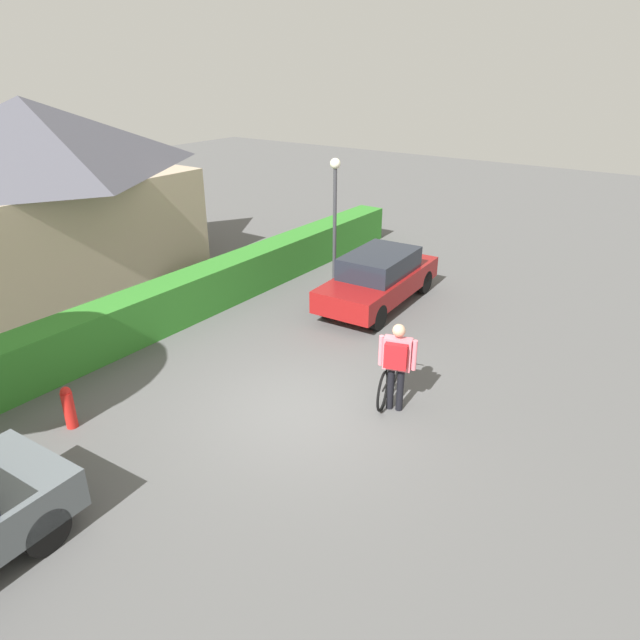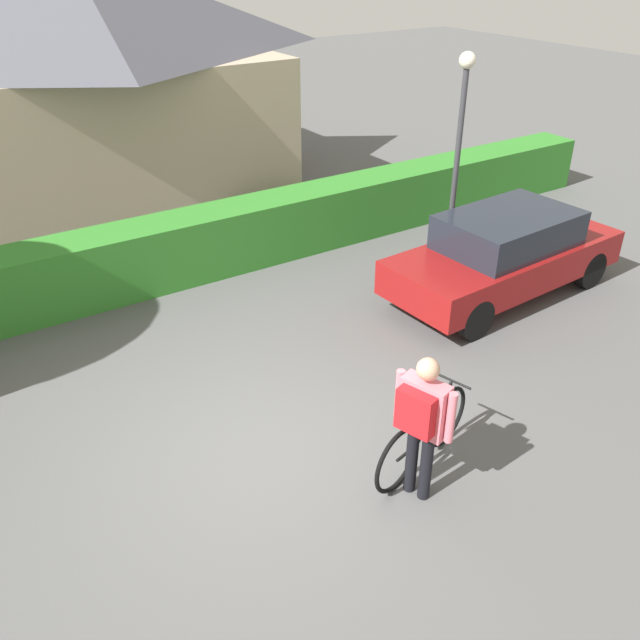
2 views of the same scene
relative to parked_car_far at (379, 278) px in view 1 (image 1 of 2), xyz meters
name	(u,v)px [view 1 (image 1 of 2)]	position (x,y,z in m)	size (l,w,h in m)	color
ground_plane	(301,410)	(-5.23, -1.39, -0.75)	(60.00, 60.00, 0.00)	#545454
hedge_row	(130,320)	(-5.23, 3.46, -0.19)	(21.29, 0.90, 1.11)	#307D28
house_distant	(37,192)	(-4.01, 8.62, 1.86)	(8.36, 4.95, 5.10)	tan
parked_car_far	(379,278)	(0.00, 0.00, 0.00)	(4.25, 1.84, 1.43)	maroon
bicycle	(389,377)	(-3.84, -2.47, -0.34)	(1.71, 0.64, 0.92)	black
person_rider	(397,359)	(-4.21, -2.79, 0.31)	(0.46, 0.66, 1.73)	black
street_lamp	(335,205)	(0.32, 1.63, 1.64)	(0.28, 0.28, 3.61)	#38383D
fire_hydrant	(69,407)	(-8.00, 1.58, -0.34)	(0.20, 0.20, 0.81)	red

